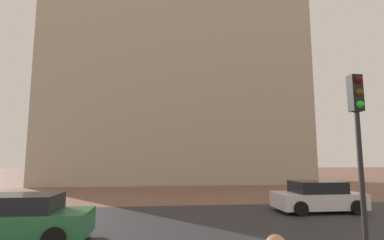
# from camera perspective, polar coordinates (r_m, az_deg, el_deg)

# --- Properties ---
(ground_plane) EXTENTS (120.00, 120.00, 0.00)m
(ground_plane) POSITION_cam_1_polar(r_m,az_deg,el_deg) (12.44, 0.55, -19.04)
(ground_plane) COLOR brown
(street_asphalt_strip) EXTENTS (120.00, 8.77, 0.00)m
(street_asphalt_strip) POSITION_cam_1_polar(r_m,az_deg,el_deg) (11.83, 0.94, -19.64)
(street_asphalt_strip) COLOR #2D2D33
(street_asphalt_strip) RESTS_ON ground_plane
(landmark_building) EXTENTS (26.61, 10.19, 41.24)m
(landmark_building) POSITION_cam_1_polar(r_m,az_deg,el_deg) (33.00, -3.62, 10.09)
(landmark_building) COLOR #B2A893
(landmark_building) RESTS_ON ground_plane
(car_white) EXTENTS (4.00, 2.08, 1.42)m
(car_white) POSITION_cam_1_polar(r_m,az_deg,el_deg) (15.45, 23.28, -13.61)
(car_white) COLOR silver
(car_white) RESTS_ON ground_plane
(car_green) EXTENTS (4.33, 1.93, 1.42)m
(car_green) POSITION_cam_1_polar(r_m,az_deg,el_deg) (10.60, -31.27, -16.29)
(car_green) COLOR #287042
(car_green) RESTS_ON ground_plane
(traffic_light_pole) EXTENTS (0.28, 0.34, 4.53)m
(traffic_light_pole) POSITION_cam_1_polar(r_m,az_deg,el_deg) (8.06, 29.70, -1.75)
(traffic_light_pole) COLOR black
(traffic_light_pole) RESTS_ON ground_plane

